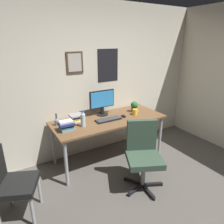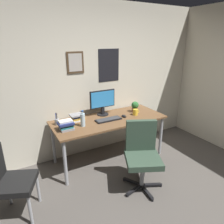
{
  "view_description": "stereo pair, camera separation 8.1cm",
  "coord_description": "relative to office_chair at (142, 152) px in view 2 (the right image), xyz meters",
  "views": [
    {
      "loc": [
        -1.52,
        -1.03,
        1.99
      ],
      "look_at": [
        0.04,
        1.58,
        0.9
      ],
      "focal_mm": 32.48,
      "sensor_mm": 36.0,
      "label": 1
    },
    {
      "loc": [
        -1.45,
        -1.07,
        1.99
      ],
      "look_at": [
        0.04,
        1.58,
        0.9
      ],
      "focal_mm": 32.48,
      "sensor_mm": 36.0,
      "label": 2
    }
  ],
  "objects": [
    {
      "name": "monitor",
      "position": [
        -0.07,
        1.06,
        0.46
      ],
      "size": [
        0.46,
        0.2,
        0.43
      ],
      "color": "black",
      "rests_on": "desk"
    },
    {
      "name": "book_stack_right",
      "position": [
        -0.55,
        1.01,
        0.28
      ],
      "size": [
        0.23,
        0.17,
        0.11
      ],
      "color": "silver",
      "rests_on": "desk"
    },
    {
      "name": "water_bottle",
      "position": [
        -0.56,
        0.75,
        0.33
      ],
      "size": [
        0.07,
        0.07,
        0.25
      ],
      "color": "silver",
      "rests_on": "desk"
    },
    {
      "name": "coffee_mug_near",
      "position": [
        0.42,
        0.76,
        0.27
      ],
      "size": [
        0.12,
        0.09,
        0.1
      ],
      "color": "yellow",
      "rests_on": "desk"
    },
    {
      "name": "wall_back",
      "position": [
        -0.1,
        1.29,
        0.77
      ],
      "size": [
        4.4,
        0.1,
        2.6
      ],
      "color": "beige",
      "rests_on": "ground_plane"
    },
    {
      "name": "potted_plant",
      "position": [
        0.51,
        0.9,
        0.33
      ],
      "size": [
        0.13,
        0.13,
        0.2
      ],
      "color": "brown",
      "rests_on": "desk"
    },
    {
      "name": "computer_mouse",
      "position": [
        0.19,
        0.77,
        0.24
      ],
      "size": [
        0.06,
        0.11,
        0.04
      ],
      "color": "black",
      "rests_on": "desk"
    },
    {
      "name": "desk",
      "position": [
        -0.07,
        0.83,
        0.15
      ],
      "size": [
        1.87,
        0.77,
        0.75
      ],
      "color": "brown",
      "rests_on": "ground_plane"
    },
    {
      "name": "office_chair",
      "position": [
        0.0,
        0.0,
        0.0
      ],
      "size": [
        0.61,
        0.61,
        0.95
      ],
      "color": "#334738",
      "rests_on": "ground_plane"
    },
    {
      "name": "book_stack_left",
      "position": [
        -0.82,
        0.75,
        0.29
      ],
      "size": [
        0.22,
        0.17,
        0.14
      ],
      "color": "gray",
      "rests_on": "desk"
    },
    {
      "name": "side_chair",
      "position": [
        -1.65,
        0.3,
        -0.03
      ],
      "size": [
        0.55,
        0.55,
        0.88
      ],
      "color": "black",
      "rests_on": "ground_plane"
    },
    {
      "name": "pen_cup",
      "position": [
        -0.89,
        1.0,
        0.28
      ],
      "size": [
        0.07,
        0.07,
        0.2
      ],
      "color": "#9EA0A5",
      "rests_on": "desk"
    },
    {
      "name": "keyboard",
      "position": [
        -0.11,
        0.77,
        0.23
      ],
      "size": [
        0.43,
        0.15,
        0.03
      ],
      "color": "black",
      "rests_on": "desk"
    }
  ]
}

